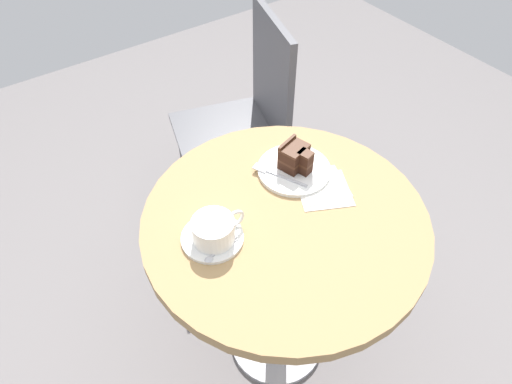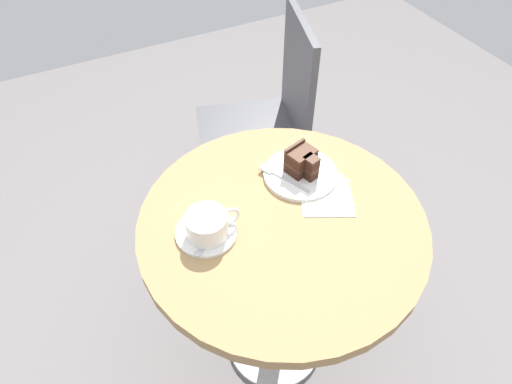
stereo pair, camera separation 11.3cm
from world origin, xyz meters
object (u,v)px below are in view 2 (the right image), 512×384
Objects in this scene: napkin at (326,195)px; cafe_chair at (272,113)px; cake_slice at (302,161)px; fork at (279,175)px; teaspoon at (208,248)px; cake_plate at (300,174)px; coffee_cup at (208,224)px; saucer at (206,232)px.

cafe_chair reaches higher than napkin.
cake_slice reaches higher than fork.
teaspoon is 0.34m from cake_plate.
cake_plate is at bearing 14.51° from coffee_cup.
coffee_cup is at bearing -119.85° from teaspoon.
napkin is (0.32, -0.02, -0.00)m from saucer.
saucer is at bearing 175.75° from napkin.
teaspoon is 0.79m from cafe_chair.
teaspoon is 0.53× the size of napkin.
teaspoon is at bearing -113.96° from coffee_cup.
cake_plate is 2.14× the size of cake_slice.
cake_plate is at bearing -134.86° from cake_slice.
coffee_cup is 0.31m from cake_plate.
cake_slice is (0.32, 0.12, 0.04)m from teaspoon.
teaspoon reaches higher than napkin.
napkin is (0.02, -0.10, -0.04)m from cake_slice.
napkin is at bearing -168.35° from fork.
cake_plate reaches higher than napkin.
coffee_cup is 0.75m from cafe_chair.
teaspoon is 0.11× the size of cafe_chair.
cake_plate is (0.30, 0.08, -0.03)m from coffee_cup.
fork is at bearing 19.13° from saucer.
cake_slice is 0.62× the size of fork.
teaspoon is 1.04× the size of cake_slice.
coffee_cup is 0.31m from cake_slice.
fork is at bearing 166.46° from cake_plate.
saucer is 0.26m from fork.
cake_slice is 0.11m from napkin.
napkin is 0.21× the size of cafe_chair.
cake_slice reaches higher than coffee_cup.
coffee_cup is 0.26m from fork.
cafe_chair is at bearing -135.29° from teaspoon.
coffee_cup is 1.46× the size of cake_slice.
cafe_chair reaches higher than cake_slice.
saucer is 0.74m from cafe_chair.
coffee_cup is at bearing 85.43° from fork.
napkin is at bearing 2.01° from cafe_chair.
saucer is 1.55× the size of teaspoon.
cake_plate is 1.34× the size of fork.
teaspoon is at bearing -159.22° from cake_plate.
cake_plate is 1.10× the size of napkin.
teaspoon is (-0.02, -0.05, 0.01)m from saucer.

